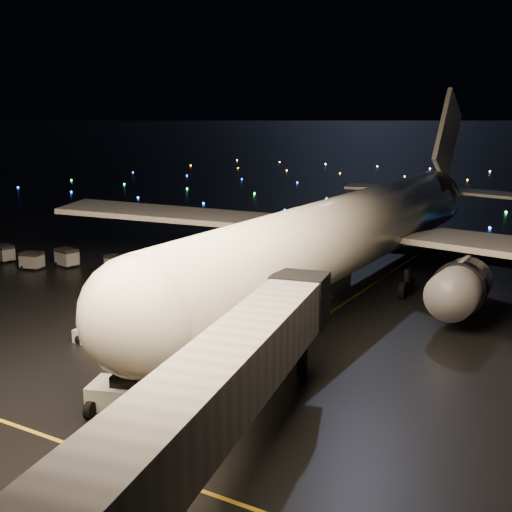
# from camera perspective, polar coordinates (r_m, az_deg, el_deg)

# --- Properties ---
(lane_centre) EXTENTS (0.25, 80.00, 0.02)m
(lane_centre) POSITION_cam_1_polar(r_m,az_deg,el_deg) (52.01, 6.19, -5.31)
(lane_centre) COLOR gold
(lane_centre) RESTS_ON ground
(airliner) EXTENTS (67.39, 64.15, 18.74)m
(airliner) POSITION_cam_1_polar(r_m,az_deg,el_deg) (59.95, 9.90, 6.17)
(airliner) COLOR white
(airliner) RESTS_ON ground
(pushback_tug) EXTENTS (4.80, 3.49, 2.05)m
(pushback_tug) POSITION_cam_1_polar(r_m,az_deg,el_deg) (36.78, -11.22, -11.69)
(pushback_tug) COLOR silver
(pushback_tug) RESTS_ON ground
(belt_loader) EXTENTS (6.23, 1.75, 3.01)m
(belt_loader) POSITION_cam_1_polar(r_m,az_deg,el_deg) (46.44, -13.53, -5.90)
(belt_loader) COLOR silver
(belt_loader) RESTS_ON ground
(crew_c) EXTENTS (1.00, 0.86, 1.61)m
(crew_c) POSITION_cam_1_polar(r_m,az_deg,el_deg) (56.28, -12.57, -3.29)
(crew_c) COLOR orange
(crew_c) RESTS_ON ground
(safety_cone_0) EXTENTS (0.63, 0.63, 0.55)m
(safety_cone_0) POSITION_cam_1_polar(r_m,az_deg,el_deg) (58.39, -2.62, -2.94)
(safety_cone_0) COLOR #E63100
(safety_cone_0) RESTS_ON ground
(safety_cone_1) EXTENTS (0.57, 0.57, 0.52)m
(safety_cone_1) POSITION_cam_1_polar(r_m,az_deg,el_deg) (62.77, -0.83, -1.81)
(safety_cone_1) COLOR #E63100
(safety_cone_1) RESTS_ON ground
(safety_cone_2) EXTENTS (0.50, 0.50, 0.49)m
(safety_cone_2) POSITION_cam_1_polar(r_m,az_deg,el_deg) (64.58, -1.16, -1.41)
(safety_cone_2) COLOR #E63100
(safety_cone_2) RESTS_ON ground
(safety_cone_3) EXTENTS (0.57, 0.57, 0.51)m
(safety_cone_3) POSITION_cam_1_polar(r_m,az_deg,el_deg) (77.91, -5.70, 1.02)
(safety_cone_3) COLOR #E63100
(safety_cone_3) RESTS_ON ground
(taxiway_lights) EXTENTS (164.00, 92.00, 0.36)m
(taxiway_lights) POSITION_cam_1_polar(r_m,az_deg,el_deg) (140.89, 16.84, 5.80)
(taxiway_lights) COLOR black
(taxiway_lights) RESTS_ON ground
(baggage_cart_0) EXTENTS (2.18, 1.73, 1.64)m
(baggage_cart_0) POSITION_cam_1_polar(r_m,az_deg,el_deg) (67.20, -12.43, -0.64)
(baggage_cart_0) COLOR gray
(baggage_cart_0) RESTS_ON ground
(baggage_cart_1) EXTENTS (2.49, 1.95, 1.90)m
(baggage_cart_1) POSITION_cam_1_polar(r_m,az_deg,el_deg) (70.51, -16.48, -0.13)
(baggage_cart_1) COLOR gray
(baggage_cart_1) RESTS_ON ground
(baggage_cart_2) EXTENTS (2.05, 1.48, 1.69)m
(baggage_cart_2) POSITION_cam_1_polar(r_m,az_deg,el_deg) (71.15, -16.37, -0.10)
(baggage_cart_2) COLOR gray
(baggage_cart_2) RESTS_ON ground
(baggage_cart_3) EXTENTS (2.39, 1.92, 1.79)m
(baggage_cart_3) POSITION_cam_1_polar(r_m,az_deg,el_deg) (70.44, -19.30, -0.39)
(baggage_cart_3) COLOR gray
(baggage_cart_3) RESTS_ON ground
(baggage_cart_4) EXTENTS (2.40, 1.97, 1.76)m
(baggage_cart_4) POSITION_cam_1_polar(r_m,az_deg,el_deg) (75.17, -21.42, 0.23)
(baggage_cart_4) COLOR gray
(baggage_cart_4) RESTS_ON ground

